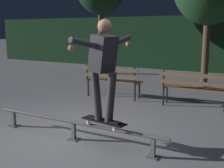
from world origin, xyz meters
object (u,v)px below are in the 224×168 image
Objects in this scene: skateboard at (104,122)px; park_bench_left_center at (194,86)px; park_bench_leftmost at (112,78)px; grind_rail at (73,125)px; skateboarder at (103,62)px.

skateboard is 0.50× the size of park_bench_left_center.
park_bench_left_center is (2.20, 0.00, 0.00)m from park_bench_leftmost.
park_bench_left_center reaches higher than grind_rail.
grind_rail is 2.06× the size of park_bench_leftmost.
park_bench_leftmost is 2.20m from park_bench_left_center.
skateboard is at bearing -102.97° from park_bench_left_center.
skateboard is at bearing -63.19° from park_bench_leftmost.
park_bench_left_center reaches higher than skateboard.
park_bench_left_center is at bearing 77.08° from skateboarder.
park_bench_leftmost is at bearing 180.00° from park_bench_left_center.
skateboarder reaches higher than skateboard.
skateboarder is (0.59, -0.00, 1.09)m from grind_rail.
skateboard is 3.07m from park_bench_left_center.
skateboard is 3.35m from park_bench_leftmost.
grind_rail is 2.14× the size of skateboarder.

